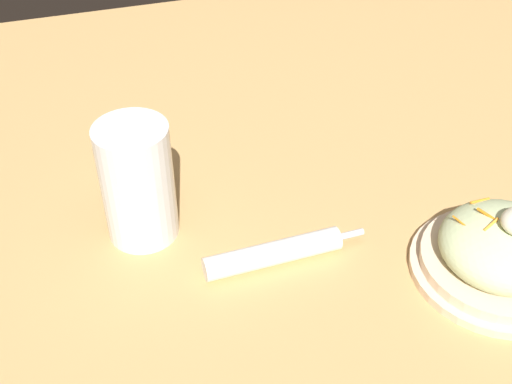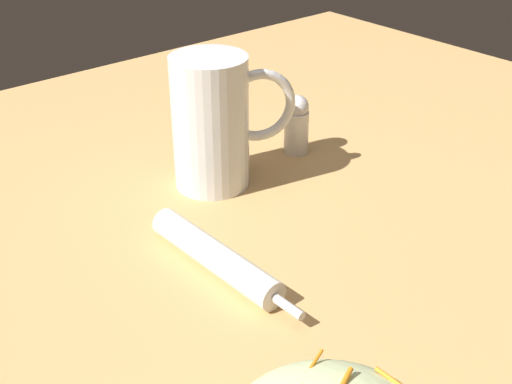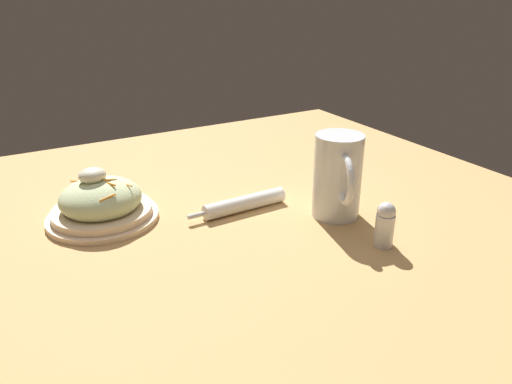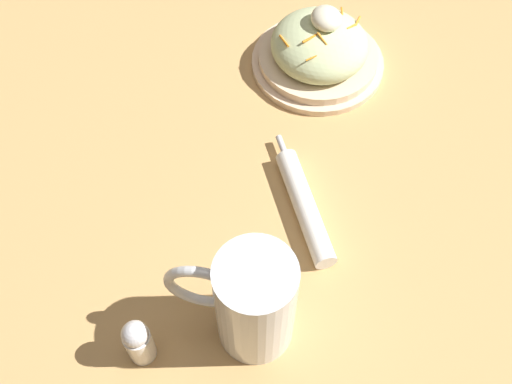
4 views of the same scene
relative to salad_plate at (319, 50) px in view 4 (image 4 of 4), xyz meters
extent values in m
plane|color=tan|center=(0.18, -0.21, -0.03)|extent=(1.43, 1.43, 0.00)
cylinder|color=beige|center=(0.00, 0.00, -0.03)|extent=(0.21, 0.21, 0.01)
cylinder|color=beige|center=(0.00, 0.00, -0.02)|extent=(0.19, 0.19, 0.01)
ellipsoid|color=beige|center=(0.00, 0.00, 0.01)|extent=(0.16, 0.15, 0.07)
cylinder|color=orange|center=(-0.02, 0.02, 0.05)|extent=(0.02, 0.03, 0.01)
cylinder|color=orange|center=(-0.01, 0.01, 0.05)|extent=(0.02, 0.01, 0.01)
cylinder|color=orange|center=(-0.01, 0.06, 0.03)|extent=(0.03, 0.02, 0.01)
cylinder|color=orange|center=(0.00, -0.06, 0.04)|extent=(0.03, 0.01, 0.01)
cylinder|color=orange|center=(0.02, -0.01, 0.05)|extent=(0.02, 0.01, 0.01)
cylinder|color=orange|center=(-0.03, 0.04, 0.04)|extent=(0.02, 0.01, 0.01)
cylinder|color=orange|center=(0.05, -0.03, 0.04)|extent=(0.01, 0.03, 0.01)
cylinder|color=orange|center=(0.02, -0.02, 0.05)|extent=(0.01, 0.03, 0.00)
cylinder|color=orange|center=(0.00, 0.05, 0.04)|extent=(0.01, 0.02, 0.01)
ellipsoid|color=#EFEACC|center=(-0.01, 0.01, 0.06)|extent=(0.05, 0.05, 0.03)
cylinder|color=white|center=(0.41, -0.20, 0.05)|extent=(0.09, 0.09, 0.17)
cylinder|color=gold|center=(0.41, -0.20, 0.03)|extent=(0.08, 0.08, 0.12)
cylinder|color=white|center=(0.41, -0.20, 0.09)|extent=(0.08, 0.08, 0.01)
torus|color=white|center=(0.38, -0.26, 0.06)|extent=(0.05, 0.09, 0.09)
cylinder|color=white|center=(0.26, -0.10, -0.02)|extent=(0.18, 0.04, 0.03)
cylinder|color=silver|center=(0.15, -0.10, -0.02)|extent=(0.04, 0.01, 0.01)
cylinder|color=white|center=(0.40, -0.35, 0.00)|extent=(0.03, 0.03, 0.06)
sphere|color=silver|center=(0.40, -0.35, 0.03)|extent=(0.03, 0.03, 0.03)
camera|label=1|loc=(0.46, 0.45, 0.57)|focal=46.13mm
camera|label=2|loc=(-0.18, 0.22, 0.37)|focal=46.15mm
camera|label=3|loc=(-0.17, -0.90, 0.40)|focal=34.66mm
camera|label=4|loc=(0.67, -0.27, 0.73)|focal=44.24mm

